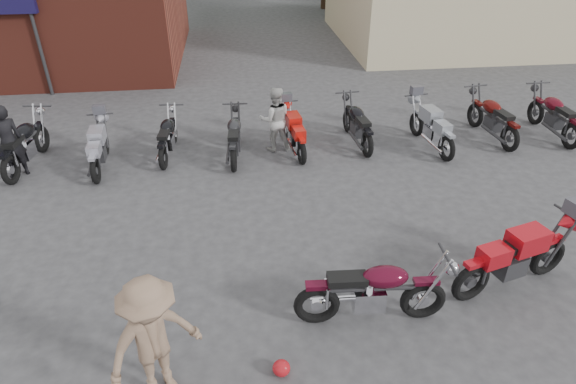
{
  "coord_description": "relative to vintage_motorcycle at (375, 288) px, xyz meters",
  "views": [
    {
      "loc": [
        -1.14,
        -5.04,
        5.23
      ],
      "look_at": [
        -0.32,
        1.92,
        0.9
      ],
      "focal_mm": 30.0,
      "sensor_mm": 36.0,
      "label": 1
    }
  ],
  "objects": [
    {
      "name": "ground",
      "position": [
        -0.63,
        0.26,
        -0.61
      ],
      "size": [
        90.0,
        90.0,
        0.0
      ],
      "primitive_type": "plane",
      "color": "#343437"
    },
    {
      "name": "brick_building",
      "position": [
        -9.63,
        14.26,
        1.39
      ],
      "size": [
        12.0,
        8.0,
        4.0
      ],
      "primitive_type": "cube",
      "color": "maroon",
      "rests_on": "ground"
    },
    {
      "name": "vintage_motorcycle",
      "position": [
        0.0,
        0.0,
        0.0
      ],
      "size": [
        2.12,
        0.8,
        1.21
      ],
      "primitive_type": null,
      "rotation": [
        0.0,
        0.0,
        -0.05
      ],
      "color": "#45081A",
      "rests_on": "ground"
    },
    {
      "name": "sportbike",
      "position": [
        2.32,
        0.45,
        0.0
      ],
      "size": [
        2.21,
        1.23,
        1.22
      ],
      "primitive_type": null,
      "rotation": [
        0.0,
        0.0,
        0.27
      ],
      "color": "#B30E18",
      "rests_on": "ground"
    },
    {
      "name": "helmet",
      "position": [
        -1.39,
        -0.78,
        -0.5
      ],
      "size": [
        0.3,
        0.3,
        0.21
      ],
      "primitive_type": "ellipsoid",
      "rotation": [
        0.0,
        0.0,
        -0.4
      ],
      "color": "#AF121A",
      "rests_on": "ground"
    },
    {
      "name": "person_dark",
      "position": [
        -6.55,
        4.99,
        0.21
      ],
      "size": [
        0.71,
        0.67,
        1.63
      ],
      "primitive_type": "imported",
      "rotation": [
        0.0,
        0.0,
        3.78
      ],
      "color": "black",
      "rests_on": "ground"
    },
    {
      "name": "person_light",
      "position": [
        -0.86,
        5.62,
        0.16
      ],
      "size": [
        0.77,
        0.61,
        1.54
      ],
      "primitive_type": "imported",
      "rotation": [
        0.0,
        0.0,
        3.18
      ],
      "color": "#B0AFAC",
      "rests_on": "ground"
    },
    {
      "name": "person_tan",
      "position": [
        -2.86,
        -0.86,
        0.29
      ],
      "size": [
        1.33,
        1.2,
        1.79
      ],
      "primitive_type": "imported",
      "rotation": [
        0.0,
        0.0,
        0.6
      ],
      "color": "#876A53",
      "rests_on": "ground"
    },
    {
      "name": "row_bike_0",
      "position": [
        -6.44,
        5.45,
        -0.01
      ],
      "size": [
        0.91,
        2.13,
        1.2
      ],
      "primitive_type": null,
      "rotation": [
        0.0,
        0.0,
        1.46
      ],
      "color": "black",
      "rests_on": "ground"
    },
    {
      "name": "row_bike_1",
      "position": [
        -4.82,
        5.17,
        -0.07
      ],
      "size": [
        0.72,
        1.87,
        1.06
      ],
      "primitive_type": null,
      "rotation": [
        0.0,
        0.0,
        1.63
      ],
      "color": "#9C9CAA",
      "rests_on": "ground"
    },
    {
      "name": "row_bike_2",
      "position": [
        -3.36,
        5.62,
        -0.08
      ],
      "size": [
        0.75,
        1.86,
        1.05
      ],
      "primitive_type": null,
      "rotation": [
        0.0,
        0.0,
        1.49
      ],
      "color": "black",
      "rests_on": "ground"
    },
    {
      "name": "row_bike_3",
      "position": [
        -1.82,
        5.37,
        -0.06
      ],
      "size": [
        0.74,
        1.92,
        1.09
      ],
      "primitive_type": null,
      "rotation": [
        0.0,
        0.0,
        1.51
      ],
      "color": "black",
      "rests_on": "ground"
    },
    {
      "name": "row_bike_4",
      "position": [
        -0.42,
        5.5,
        -0.08
      ],
      "size": [
        0.8,
        1.87,
        1.05
      ],
      "primitive_type": null,
      "rotation": [
        0.0,
        0.0,
        1.69
      ],
      "color": "red",
      "rests_on": "ground"
    },
    {
      "name": "row_bike_5",
      "position": [
        1.16,
        5.73,
        -0.04
      ],
      "size": [
        0.82,
        1.99,
        1.13
      ],
      "primitive_type": null,
      "rotation": [
        0.0,
        0.0,
        1.66
      ],
      "color": "black",
      "rests_on": "ground"
    },
    {
      "name": "row_bike_6",
      "position": [
        2.87,
        5.33,
        -0.04
      ],
      "size": [
        0.93,
        2.03,
        1.14
      ],
      "primitive_type": null,
      "rotation": [
        0.0,
        0.0,
        1.72
      ],
      "color": "gray",
      "rests_on": "ground"
    },
    {
      "name": "row_bike_7",
      "position": [
        4.56,
        5.65,
        -0.02
      ],
      "size": [
        0.91,
        2.1,
        1.18
      ],
      "primitive_type": null,
      "rotation": [
        0.0,
        0.0,
        1.69
      ],
      "color": "#4B0B09",
      "rests_on": "ground"
    },
    {
      "name": "row_bike_8",
      "position": [
        6.17,
        5.62,
        -0.01
      ],
      "size": [
        0.72,
        2.07,
        1.19
      ],
      "primitive_type": null,
      "rotation": [
        0.0,
        0.0,
        1.59
      ],
      "color": "#4C0914",
      "rests_on": "ground"
    }
  ]
}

